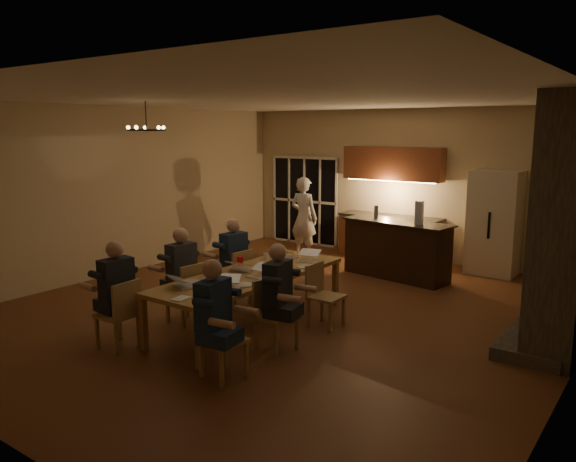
# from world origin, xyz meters

# --- Properties ---
(floor) EXTENTS (9.00, 9.00, 0.00)m
(floor) POSITION_xyz_m (0.00, 0.00, 0.00)
(floor) COLOR brown
(floor) RESTS_ON ground
(back_wall) EXTENTS (8.00, 0.04, 3.20)m
(back_wall) POSITION_xyz_m (0.00, 4.52, 1.60)
(back_wall) COLOR tan
(back_wall) RESTS_ON ground
(left_wall) EXTENTS (0.04, 9.00, 3.20)m
(left_wall) POSITION_xyz_m (-4.02, 0.00, 1.60)
(left_wall) COLOR tan
(left_wall) RESTS_ON ground
(ceiling) EXTENTS (8.00, 9.00, 0.04)m
(ceiling) POSITION_xyz_m (0.00, 0.00, 3.22)
(ceiling) COLOR white
(ceiling) RESTS_ON back_wall
(french_doors) EXTENTS (1.86, 0.08, 2.10)m
(french_doors) POSITION_xyz_m (-2.70, 4.47, 1.05)
(french_doors) COLOR black
(french_doors) RESTS_ON ground
(fireplace) EXTENTS (0.58, 2.50, 3.20)m
(fireplace) POSITION_xyz_m (3.70, 1.20, 1.60)
(fireplace) COLOR #5E584A
(fireplace) RESTS_ON ground
(kitchenette) EXTENTS (2.24, 0.68, 2.40)m
(kitchenette) POSITION_xyz_m (-0.30, 4.20, 1.20)
(kitchenette) COLOR brown
(kitchenette) RESTS_ON ground
(refrigerator) EXTENTS (0.90, 0.68, 2.00)m
(refrigerator) POSITION_xyz_m (1.90, 4.15, 1.00)
(refrigerator) COLOR beige
(refrigerator) RESTS_ON ground
(dining_table) EXTENTS (1.10, 3.17, 0.75)m
(dining_table) POSITION_xyz_m (-0.05, -0.81, 0.38)
(dining_table) COLOR #B78449
(dining_table) RESTS_ON ground
(bar_island) EXTENTS (2.17, 0.98, 1.08)m
(bar_island) POSITION_xyz_m (0.51, 2.80, 0.54)
(bar_island) COLOR black
(bar_island) RESTS_ON ground
(chair_left_near) EXTENTS (0.46, 0.46, 0.89)m
(chair_left_near) POSITION_xyz_m (-0.89, -2.47, 0.45)
(chair_left_near) COLOR tan
(chair_left_near) RESTS_ON ground
(chair_left_mid) EXTENTS (0.49, 0.49, 0.89)m
(chair_left_mid) POSITION_xyz_m (-0.87, -1.30, 0.45)
(chair_left_mid) COLOR tan
(chair_left_mid) RESTS_ON ground
(chair_left_far) EXTENTS (0.47, 0.47, 0.89)m
(chair_left_far) POSITION_xyz_m (-0.89, -0.21, 0.45)
(chair_left_far) COLOR tan
(chair_left_far) RESTS_ON ground
(chair_right_near) EXTENTS (0.49, 0.49, 0.89)m
(chair_right_near) POSITION_xyz_m (0.81, -2.34, 0.45)
(chair_right_near) COLOR tan
(chair_right_near) RESTS_ON ground
(chair_right_mid) EXTENTS (0.51, 0.51, 0.89)m
(chair_right_mid) POSITION_xyz_m (0.81, -1.34, 0.45)
(chair_right_mid) COLOR tan
(chair_right_mid) RESTS_ON ground
(chair_right_far) EXTENTS (0.44, 0.44, 0.89)m
(chair_right_far) POSITION_xyz_m (0.86, -0.25, 0.45)
(chair_right_far) COLOR tan
(chair_right_far) RESTS_ON ground
(person_left_near) EXTENTS (0.65, 0.65, 1.38)m
(person_left_near) POSITION_xyz_m (-0.93, -2.42, 0.69)
(person_left_near) COLOR #262A31
(person_left_near) RESTS_ON ground
(person_right_near) EXTENTS (0.67, 0.67, 1.38)m
(person_right_near) POSITION_xyz_m (0.78, -2.45, 0.69)
(person_right_near) COLOR #1F364E
(person_right_near) RESTS_ON ground
(person_left_mid) EXTENTS (0.65, 0.65, 1.38)m
(person_left_mid) POSITION_xyz_m (-0.96, -1.26, 0.69)
(person_left_mid) COLOR #32363C
(person_left_mid) RESTS_ON ground
(person_right_mid) EXTENTS (0.70, 0.70, 1.38)m
(person_right_mid) POSITION_xyz_m (0.83, -1.34, 0.69)
(person_right_mid) COLOR #262A31
(person_right_mid) RESTS_ON ground
(person_left_far) EXTENTS (0.67, 0.67, 1.38)m
(person_left_far) POSITION_xyz_m (-0.91, -0.18, 0.69)
(person_left_far) COLOR #1F364E
(person_left_far) RESTS_ON ground
(standing_person) EXTENTS (0.65, 0.43, 1.77)m
(standing_person) POSITION_xyz_m (-1.84, 3.17, 0.88)
(standing_person) COLOR white
(standing_person) RESTS_ON ground
(chandelier) EXTENTS (0.61, 0.61, 0.03)m
(chandelier) POSITION_xyz_m (-2.22, -0.73, 2.75)
(chandelier) COLOR black
(chandelier) RESTS_ON ceiling
(laptop_a) EXTENTS (0.40, 0.38, 0.23)m
(laptop_a) POSITION_xyz_m (-0.31, -1.83, 0.86)
(laptop_a) COLOR silver
(laptop_a) RESTS_ON dining_table
(laptop_b) EXTENTS (0.42, 0.40, 0.23)m
(laptop_b) POSITION_xyz_m (0.23, -1.63, 0.86)
(laptop_b) COLOR silver
(laptop_b) RESTS_ON dining_table
(laptop_c) EXTENTS (0.35, 0.32, 0.23)m
(laptop_c) POSITION_xyz_m (-0.27, -0.73, 0.86)
(laptop_c) COLOR silver
(laptop_c) RESTS_ON dining_table
(laptop_d) EXTENTS (0.33, 0.29, 0.23)m
(laptop_d) POSITION_xyz_m (0.18, -0.91, 0.86)
(laptop_d) COLOR silver
(laptop_d) RESTS_ON dining_table
(laptop_e) EXTENTS (0.34, 0.30, 0.23)m
(laptop_e) POSITION_xyz_m (-0.23, 0.31, 0.86)
(laptop_e) COLOR silver
(laptop_e) RESTS_ON dining_table
(laptop_f) EXTENTS (0.38, 0.35, 0.23)m
(laptop_f) POSITION_xyz_m (0.20, 0.27, 0.86)
(laptop_f) COLOR silver
(laptop_f) RESTS_ON dining_table
(mug_front) EXTENTS (0.09, 0.09, 0.10)m
(mug_front) POSITION_xyz_m (-0.07, -1.30, 0.80)
(mug_front) COLOR silver
(mug_front) RESTS_ON dining_table
(mug_mid) EXTENTS (0.09, 0.09, 0.10)m
(mug_mid) POSITION_xyz_m (0.06, -0.29, 0.80)
(mug_mid) COLOR silver
(mug_mid) RESTS_ON dining_table
(mug_back) EXTENTS (0.07, 0.07, 0.10)m
(mug_back) POSITION_xyz_m (-0.42, 0.02, 0.80)
(mug_back) COLOR silver
(mug_back) RESTS_ON dining_table
(redcup_near) EXTENTS (0.09, 0.09, 0.12)m
(redcup_near) POSITION_xyz_m (0.27, -2.04, 0.81)
(redcup_near) COLOR #B80C14
(redcup_near) RESTS_ON dining_table
(redcup_mid) EXTENTS (0.10, 0.10, 0.12)m
(redcup_mid) POSITION_xyz_m (-0.52, -0.48, 0.81)
(redcup_mid) COLOR #B80C14
(redcup_mid) RESTS_ON dining_table
(can_silver) EXTENTS (0.07, 0.07, 0.12)m
(can_silver) POSITION_xyz_m (-0.06, -1.43, 0.81)
(can_silver) COLOR #B2B2B7
(can_silver) RESTS_ON dining_table
(can_cola) EXTENTS (0.06, 0.06, 0.12)m
(can_cola) POSITION_xyz_m (-0.15, 0.67, 0.81)
(can_cola) COLOR #3F0F0C
(can_cola) RESTS_ON dining_table
(can_right) EXTENTS (0.07, 0.07, 0.12)m
(can_right) POSITION_xyz_m (0.39, -0.51, 0.81)
(can_right) COLOR #B2B2B7
(can_right) RESTS_ON dining_table
(plate_near) EXTENTS (0.27, 0.27, 0.02)m
(plate_near) POSITION_xyz_m (0.27, -1.35, 0.76)
(plate_near) COLOR silver
(plate_near) RESTS_ON dining_table
(plate_left) EXTENTS (0.27, 0.27, 0.02)m
(plate_left) POSITION_xyz_m (-0.39, -1.65, 0.76)
(plate_left) COLOR silver
(plate_left) RESTS_ON dining_table
(plate_far) EXTENTS (0.26, 0.26, 0.02)m
(plate_far) POSITION_xyz_m (0.38, -0.06, 0.76)
(plate_far) COLOR silver
(plate_far) RESTS_ON dining_table
(notepad) EXTENTS (0.18, 0.24, 0.01)m
(notepad) POSITION_xyz_m (0.04, -2.24, 0.76)
(notepad) COLOR white
(notepad) RESTS_ON dining_table
(bar_bottle) EXTENTS (0.08, 0.08, 0.24)m
(bar_bottle) POSITION_xyz_m (-0.00, 2.94, 1.20)
(bar_bottle) COLOR #99999E
(bar_bottle) RESTS_ON bar_island
(bar_blender) EXTENTS (0.15, 0.15, 0.42)m
(bar_blender) POSITION_xyz_m (0.98, 2.70, 1.29)
(bar_blender) COLOR silver
(bar_blender) RESTS_ON bar_island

